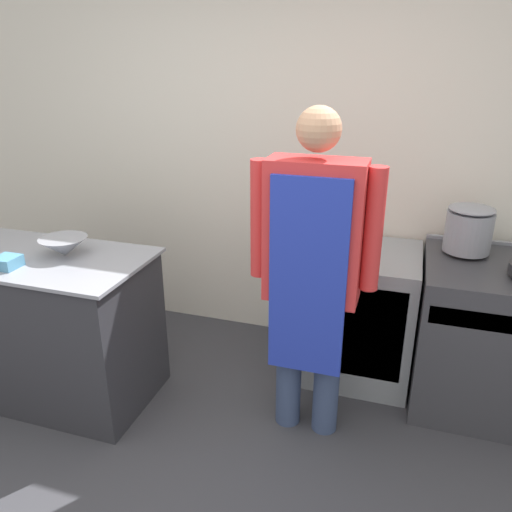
% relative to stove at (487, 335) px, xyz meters
% --- Properties ---
extents(wall_back, '(8.00, 0.05, 2.70)m').
position_rel_stove_xyz_m(wall_back, '(-1.41, 0.47, 0.91)').
color(wall_back, silver).
rests_on(wall_back, ground_plane).
extents(prep_counter, '(1.34, 0.68, 0.91)m').
position_rel_stove_xyz_m(prep_counter, '(-2.53, -0.71, 0.01)').
color(prep_counter, '#2D2D33').
rests_on(prep_counter, ground_plane).
extents(stove, '(0.78, 0.78, 0.90)m').
position_rel_stove_xyz_m(stove, '(0.00, 0.00, 0.00)').
color(stove, '#38383D').
rests_on(stove, ground_plane).
extents(fridge_unit, '(0.72, 0.66, 0.84)m').
position_rel_stove_xyz_m(fridge_unit, '(-0.76, 0.08, -0.02)').
color(fridge_unit, '#93999E').
rests_on(fridge_unit, ground_plane).
extents(person_cook, '(0.65, 0.24, 1.76)m').
position_rel_stove_xyz_m(person_cook, '(-0.95, -0.56, 0.56)').
color(person_cook, '#38476B').
rests_on(person_cook, ground_plane).
extents(mixing_bowl, '(0.27, 0.27, 0.11)m').
position_rel_stove_xyz_m(mixing_bowl, '(-2.35, -0.65, 0.52)').
color(mixing_bowl, gray).
rests_on(mixing_bowl, prep_counter).
extents(plastic_tub, '(0.12, 0.12, 0.06)m').
position_rel_stove_xyz_m(plastic_tub, '(-2.53, -0.89, 0.50)').
color(plastic_tub, teal).
rests_on(plastic_tub, prep_counter).
extents(stock_pot, '(0.26, 0.26, 0.28)m').
position_rel_stove_xyz_m(stock_pot, '(-0.18, 0.14, 0.60)').
color(stock_pot, gray).
rests_on(stock_pot, stove).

